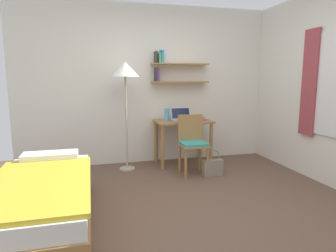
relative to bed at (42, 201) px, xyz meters
The scene contains 10 objects.
ground_plane 1.52m from the bed, ahead, with size 5.28×5.28×0.00m, color brown.
wall_back 2.70m from the bed, 52.48° to the left, with size 4.40×0.27×2.60m.
bed is the anchor object (origin of this frame).
desk 2.57m from the bed, 40.21° to the left, with size 0.90×0.57×0.73m.
desk_chair 2.26m from the bed, 30.47° to the left, with size 0.41×0.40×0.88m.
standing_lamp 2.23m from the bed, 57.15° to the left, with size 0.42×0.42×1.66m.
laptop 2.66m from the bed, 41.69° to the left, with size 0.35×0.22×0.20m.
water_bottle 2.41m from the bed, 44.44° to the left, with size 0.07×0.07×0.21m, color #4C99DB.
book_stack 2.79m from the bed, 35.95° to the left, with size 0.17×0.21×0.06m.
handbag 2.39m from the bed, 23.41° to the left, with size 0.29×0.11×0.39m.
Camera 1 is at (-1.01, -2.88, 1.42)m, focal length 31.65 mm.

